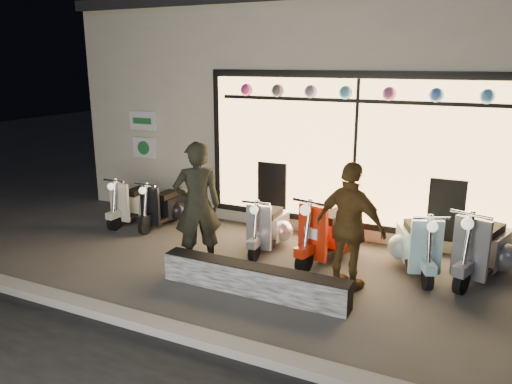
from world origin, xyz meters
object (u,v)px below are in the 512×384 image
Objects in this scene: scooter_silver at (270,226)px; woman at (350,227)px; graffiti_barrier at (253,280)px; man at (197,206)px; scooter_red at (332,233)px.

scooter_silver is 0.72× the size of woman.
graffiti_barrier is 1.50× the size of woman.
scooter_red is at bearing 174.65° from man.
graffiti_barrier is at bearing -94.80° from scooter_red.
scooter_red is at bearing -44.60° from woman.
man is at bearing -131.71° from scooter_red.
graffiti_barrier is at bearing 117.38° from man.
man reaches higher than woman.
man is (-1.71, -1.19, 0.54)m from scooter_red.
man is (-0.64, -1.19, 0.59)m from scooter_silver.
scooter_red is 0.83× the size of woman.
man is (-1.16, 0.48, 0.76)m from graffiti_barrier.
woman is at bearing -46.97° from scooter_red.
woman is at bearing -33.56° from scooter_silver.
scooter_red reaches higher than scooter_silver.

